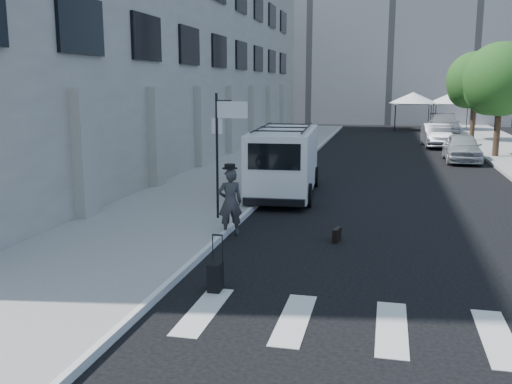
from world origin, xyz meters
The scene contains 15 objects.
ground centered at (0.00, 0.00, 0.00)m, with size 120.00×120.00×0.00m, color black.
sidewalk_left centered at (-4.25, 16.00, 0.07)m, with size 4.50×48.00×0.15m, color gray.
building_left centered at (-11.50, 18.00, 6.00)m, with size 10.00×44.00×12.00m, color gray.
sign_pole centered at (-2.36, 3.20, 2.65)m, with size 1.03×0.07×3.50m.
tree_near centered at (7.50, 20.15, 3.97)m, with size 3.80×3.83×6.03m.
tree_far centered at (7.50, 29.15, 3.97)m, with size 3.80×3.83×6.03m.
tent_left centered at (4.00, 38.00, 2.71)m, with size 4.00×4.00×3.20m.
tent_right centered at (7.20, 38.50, 2.71)m, with size 4.00×4.00×3.20m.
businessman centered at (-1.90, 2.00, 0.88)m, with size 0.64×0.42×1.76m, color #353538.
briefcase centered at (0.87, 2.00, 0.17)m, with size 0.12×0.44×0.34m, color black.
suitcase centered at (-1.09, -2.00, 0.29)m, with size 0.25×0.39×1.07m.
cargo_van centered at (-1.51, 7.87, 1.20)m, with size 2.49×6.29×2.32m.
parked_car_a centered at (5.72, 18.35, 0.72)m, with size 1.71×4.25×1.45m, color #AAAEB3.
parked_car_b centered at (5.00, 25.22, 0.72)m, with size 1.53×4.40×1.45m, color #57585F.
parked_car_c centered at (6.23, 34.20, 0.80)m, with size 2.24×5.50×1.60m, color #95989D.
Camera 1 is at (1.99, -11.93, 3.90)m, focal length 40.00 mm.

